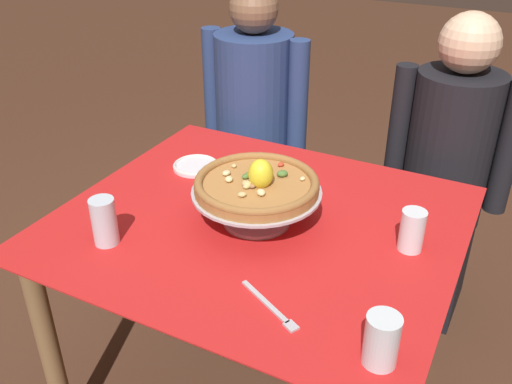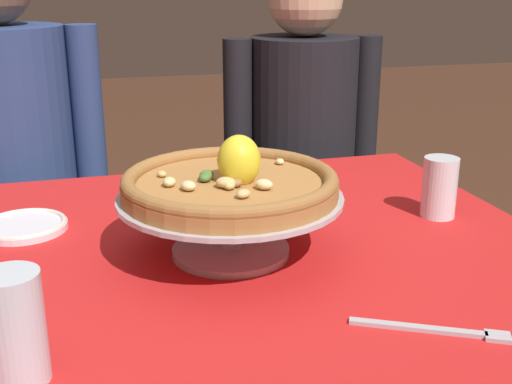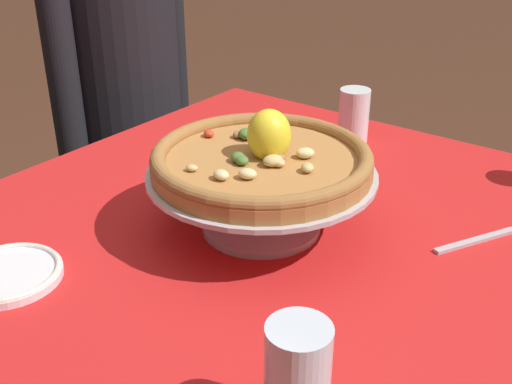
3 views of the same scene
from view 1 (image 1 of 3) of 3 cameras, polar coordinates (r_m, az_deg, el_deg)
name	(u,v)px [view 1 (image 1 of 3)]	position (r m, az deg, el deg)	size (l,w,h in m)	color
dining_table	(258,249)	(1.68, 0.21, -5.87)	(1.13, 1.00, 0.73)	olive
pizza_stand	(255,200)	(1.58, -0.07, -0.83)	(0.37, 0.37, 0.10)	#B7B7C1
pizza	(256,183)	(1.55, -0.03, 0.91)	(0.35, 0.35, 0.10)	#AD753D
water_glass_side_right	(412,233)	(1.53, 15.57, -4.05)	(0.07, 0.07, 0.12)	white
water_glass_front_left	(105,224)	(1.55, -15.16, -3.19)	(0.07, 0.07, 0.13)	silver
water_glass_front_right	(381,342)	(1.19, 12.64, -14.71)	(0.07, 0.07, 0.12)	silver
side_plate	(196,166)	(1.91, -6.15, 2.69)	(0.15, 0.15, 0.02)	white
dinner_fork	(272,308)	(1.31, 1.59, -11.71)	(0.19, 0.11, 0.01)	#B7B7C1
diner_left	(254,141)	(2.43, -0.20, 5.26)	(0.48, 0.32, 1.24)	maroon
diner_right	(443,184)	(2.24, 18.49, 0.74)	(0.46, 0.32, 1.21)	black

